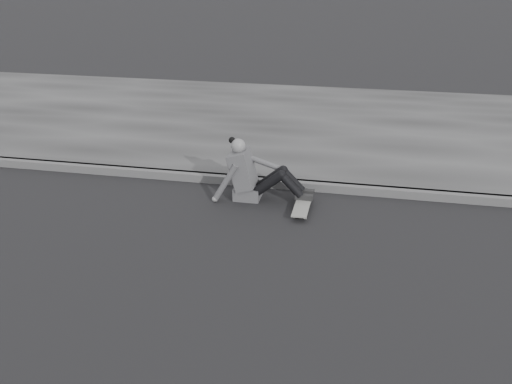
# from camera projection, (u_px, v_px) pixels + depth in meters

# --- Properties ---
(ground) EXTENTS (80.00, 80.00, 0.00)m
(ground) POSITION_uv_depth(u_px,v_px,m) (376.00, 295.00, 5.78)
(ground) COLOR black
(ground) RESTS_ON ground
(curb) EXTENTS (24.00, 0.16, 0.12)m
(curb) POSITION_uv_depth(u_px,v_px,m) (378.00, 191.00, 8.07)
(curb) COLOR #535353
(curb) RESTS_ON ground
(sidewalk) EXTENTS (24.00, 6.00, 0.12)m
(sidewalk) POSITION_uv_depth(u_px,v_px,m) (379.00, 129.00, 10.78)
(sidewalk) COLOR #393939
(sidewalk) RESTS_ON ground
(skateboard) EXTENTS (0.20, 0.78, 0.09)m
(skateboard) POSITION_uv_depth(u_px,v_px,m) (302.00, 205.00, 7.60)
(skateboard) COLOR #AAAAA5
(skateboard) RESTS_ON ground
(seated_woman) EXTENTS (1.38, 0.46, 0.88)m
(seated_woman) POSITION_uv_depth(u_px,v_px,m) (252.00, 174.00, 7.84)
(seated_woman) COLOR #4E4E50
(seated_woman) RESTS_ON ground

